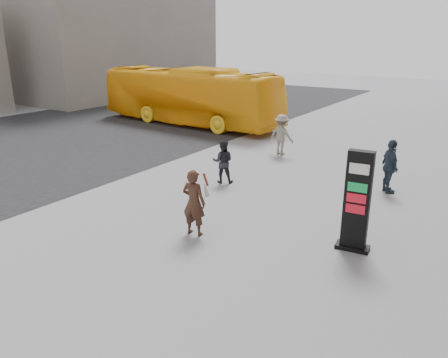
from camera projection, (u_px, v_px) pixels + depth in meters
The scene contains 9 objects.
ground at pixel (181, 239), 11.47m from camera, with size 100.00×100.00×0.00m, color #9E9EA3.
road at pixel (45, 140), 22.28m from camera, with size 16.00×60.00×0.01m, color black.
bg_building_far at pixel (111, 36), 38.34m from camera, with size 10.00×18.00×10.00m, color gray.
info_pylon at pixel (357, 202), 10.52m from camera, with size 0.85×0.49×2.54m.
woman at pixel (194, 202), 11.46m from camera, with size 0.73×0.68×1.81m.
bus at pixel (189, 96), 25.75m from camera, with size 2.77×11.84×3.30m, color yellow.
pedestrian_a at pixel (223, 162), 15.61m from camera, with size 0.76×0.59×1.56m, color #232229.
pedestrian_b at pixel (282, 135), 19.27m from camera, with size 1.16×0.67×1.79m, color gray.
pedestrian_c at pixel (390, 166), 14.55m from camera, with size 1.07×0.45×1.83m, color #2A3945.
Camera 1 is at (6.73, -8.00, 5.10)m, focal length 35.00 mm.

